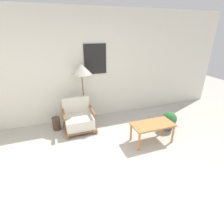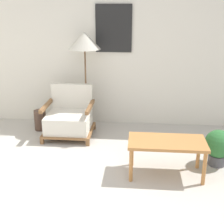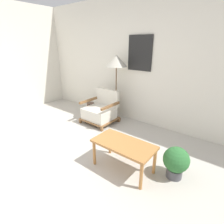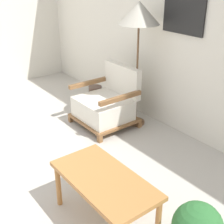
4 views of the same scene
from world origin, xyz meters
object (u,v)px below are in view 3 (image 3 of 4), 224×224
floor_lamp (116,63)px  vase (91,109)px  armchair (100,111)px  potted_plant (176,161)px  coffee_table (124,146)px

floor_lamp → vase: (-0.73, -0.13, -1.19)m
armchair → potted_plant: armchair is taller
armchair → vase: bearing=160.0°
armchair → coffee_table: size_ratio=0.84×
floor_lamp → coffee_table: (1.16, -1.35, -0.98)m
vase → potted_plant: size_ratio=0.70×
floor_lamp → potted_plant: (1.82, -1.06, -1.10)m
floor_lamp → potted_plant: 2.37m
floor_lamp → potted_plant: floor_lamp is taller
armchair → coffee_table: (1.38, -1.03, 0.10)m
floor_lamp → potted_plant: size_ratio=3.32×
armchair → floor_lamp: floor_lamp is taller
coffee_table → potted_plant: potted_plant is taller
coffee_table → potted_plant: (0.66, 0.30, -0.12)m
coffee_table → vase: size_ratio=2.75×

